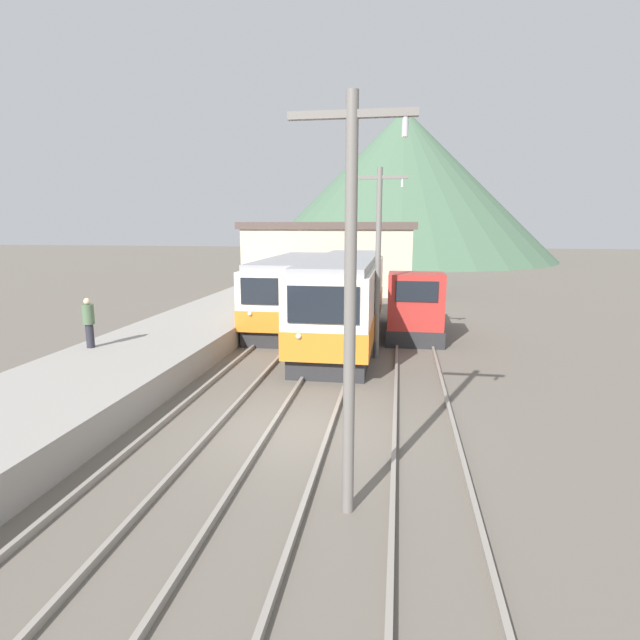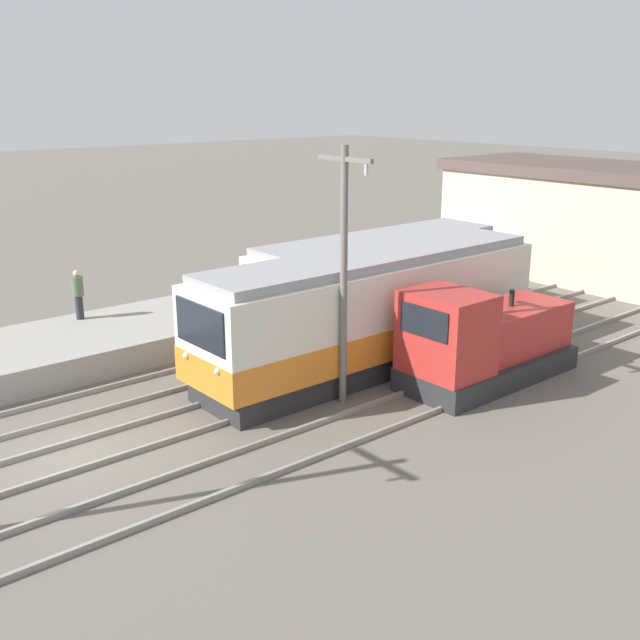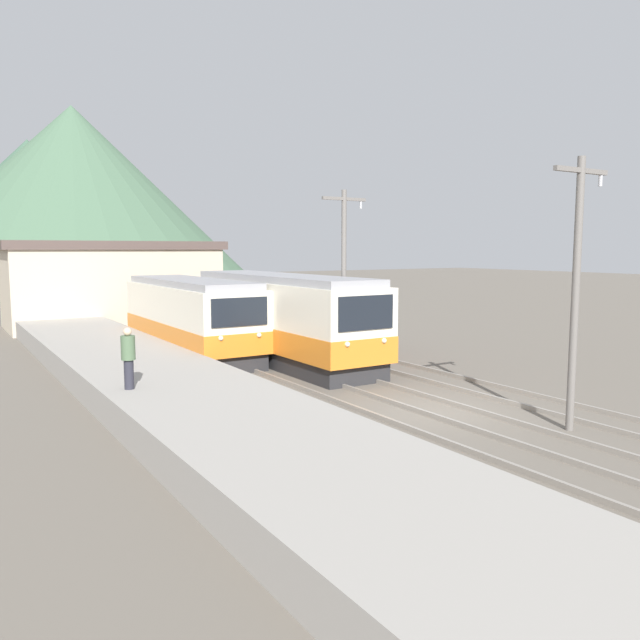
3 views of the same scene
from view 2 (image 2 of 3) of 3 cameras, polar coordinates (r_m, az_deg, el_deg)
name	(u,v)px [view 2 (image 2 of 3)]	position (r m, az deg, el deg)	size (l,w,h in m)	color
ground_plane	(65,457)	(18.91, -18.86, -9.86)	(200.00, 200.00, 0.00)	#665E54
track_left	(26,419)	(21.14, -21.50, -7.04)	(1.54, 60.00, 0.14)	gray
track_center	(68,457)	(18.71, -18.65, -9.90)	(1.54, 60.00, 0.14)	gray
track_right	(126,510)	(16.24, -14.58, -13.84)	(1.54, 60.00, 0.14)	gray
commuter_train_left	(378,286)	(27.02, 4.47, 2.63)	(2.84, 10.22, 3.39)	#28282B
commuter_train_center	(372,315)	(23.04, 3.99, 0.38)	(2.84, 12.26, 3.63)	#28282B
shunting_locomotive	(483,343)	(22.45, 12.30, -1.71)	(2.40, 5.85, 3.00)	#28282B
catenary_mast_mid	(344,268)	(19.77, 1.83, 4.00)	(2.00, 0.20, 6.98)	slate
person_on_platform	(78,293)	(26.38, -17.96, 2.00)	(0.38, 0.38, 1.69)	#282833
station_building	(582,219)	(37.17, 19.35, 7.25)	(12.60, 6.30, 5.15)	beige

